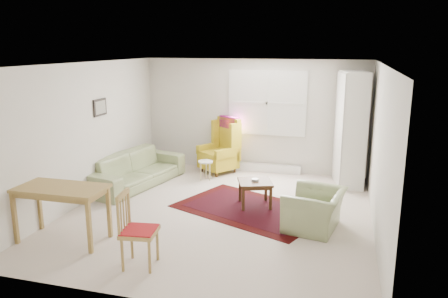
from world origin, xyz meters
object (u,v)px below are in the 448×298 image
(desk, at_px, (63,214))
(sofa, at_px, (135,163))
(cabinet, at_px, (351,129))
(desk_chair, at_px, (139,230))
(wingback_chair, at_px, (218,145))
(coffee_table, at_px, (255,193))
(armchair, at_px, (315,206))
(stool, at_px, (206,170))

(desk, bearing_deg, sofa, 93.88)
(cabinet, height_order, desk, cabinet)
(sofa, bearing_deg, cabinet, -60.95)
(desk_chair, bearing_deg, desk, 66.66)
(wingback_chair, distance_m, coffee_table, 2.26)
(coffee_table, bearing_deg, desk_chair, -111.23)
(armchair, bearing_deg, coffee_table, -113.02)
(cabinet, height_order, desk_chair, cabinet)
(coffee_table, bearing_deg, wingback_chair, 123.35)
(armchair, distance_m, desk, 3.77)
(stool, relative_size, desk_chair, 0.42)
(sofa, bearing_deg, desk, -163.36)
(coffee_table, height_order, desk, desk)
(wingback_chair, relative_size, cabinet, 0.54)
(sofa, height_order, wingback_chair, wingback_chair)
(stool, bearing_deg, wingback_chair, 81.15)
(armchair, bearing_deg, cabinet, 178.95)
(wingback_chair, bearing_deg, desk_chair, -52.52)
(coffee_table, distance_m, desk_chair, 2.72)
(armchair, relative_size, cabinet, 0.41)
(armchair, distance_m, stool, 3.11)
(wingback_chair, distance_m, desk, 4.17)
(desk_chair, bearing_deg, sofa, 19.78)
(stool, xyz_separation_m, desk_chair, (0.34, -3.76, 0.29))
(wingback_chair, xyz_separation_m, desk_chair, (0.24, -4.39, -0.12))
(cabinet, xyz_separation_m, desk_chair, (-2.57, -4.26, -0.65))
(sofa, distance_m, desk, 2.66)
(stool, bearing_deg, armchair, -38.98)
(cabinet, xyz_separation_m, desk, (-3.98, -3.87, -0.74))
(sofa, relative_size, wingback_chair, 1.84)
(sofa, bearing_deg, wingback_chair, -32.47)
(sofa, relative_size, cabinet, 0.99)
(cabinet, bearing_deg, sofa, -174.60)
(wingback_chair, xyz_separation_m, stool, (-0.10, -0.63, -0.41))
(desk, height_order, desk_chair, desk_chair)
(sofa, xyz_separation_m, stool, (1.26, 0.72, -0.25))
(cabinet, distance_m, desk, 5.60)
(armchair, bearing_deg, wingback_chair, -127.75)
(armchair, height_order, coffee_table, armchair)
(wingback_chair, bearing_deg, coffee_table, -22.33)
(wingback_chair, bearing_deg, sofa, -100.91)
(desk, bearing_deg, coffee_table, 41.68)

